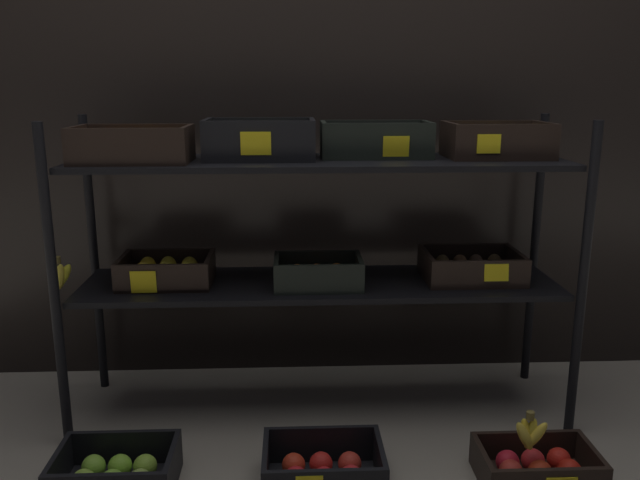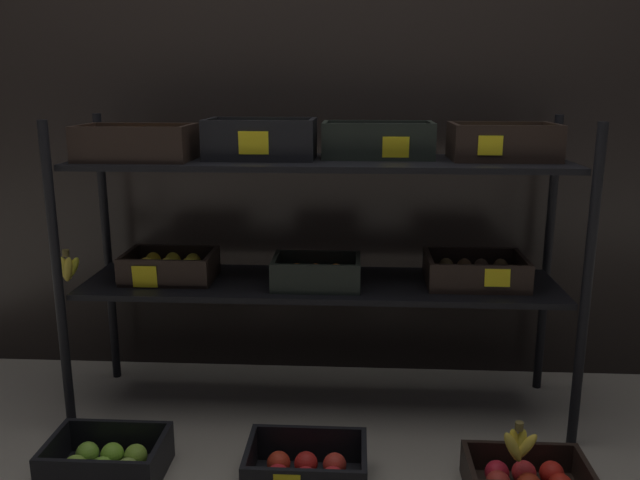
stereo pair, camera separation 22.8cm
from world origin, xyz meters
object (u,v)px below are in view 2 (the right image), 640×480
at_px(crate_ground_apple_red, 306,471).
at_px(banana_bunch_loose, 518,445).
at_px(crate_ground_center_apple_red, 527,480).
at_px(display_rack, 317,211).
at_px(crate_ground_apple_green, 107,462).

height_order(crate_ground_apple_red, banana_bunch_loose, banana_bunch_loose).
bearing_deg(banana_bunch_loose, crate_ground_center_apple_red, 7.28).
bearing_deg(crate_ground_center_apple_red, banana_bunch_loose, -172.72).
xyz_separation_m(display_rack, crate_ground_apple_red, (-0.00, -0.49, -0.70)).
height_order(display_rack, banana_bunch_loose, display_rack).
height_order(crate_ground_apple_green, crate_ground_center_apple_red, crate_ground_apple_green).
relative_size(crate_ground_apple_red, banana_bunch_loose, 2.83).
bearing_deg(crate_ground_apple_red, crate_ground_apple_green, 178.51).
bearing_deg(crate_ground_center_apple_red, display_rack, 142.76).
xyz_separation_m(crate_ground_apple_green, crate_ground_center_apple_red, (1.26, -0.02, -0.00)).
relative_size(display_rack, crate_ground_center_apple_red, 5.11).
bearing_deg(display_rack, crate_ground_center_apple_red, -37.24).
xyz_separation_m(crate_ground_apple_green, banana_bunch_loose, (1.23, -0.02, 0.11)).
bearing_deg(crate_ground_apple_red, crate_ground_center_apple_red, -0.21).
height_order(crate_ground_apple_red, crate_ground_center_apple_red, crate_ground_apple_red).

